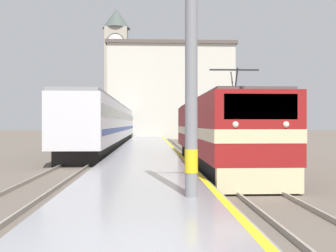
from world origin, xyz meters
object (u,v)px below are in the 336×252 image
Objects in this scene: locomotive_train at (218,133)px; passenger_train at (115,124)px; clock_tower at (116,68)px; catenary_mast at (194,51)px.

locomotive_train reaches higher than passenger_train.
clock_tower is at bearing 100.31° from locomotive_train.
passenger_train is 6.49× the size of catenary_mast.
catenary_mast reaches higher than locomotive_train.
passenger_train is at bearing -85.53° from clock_tower.
catenary_mast is at bearing -83.40° from clock_tower.
catenary_mast is (-2.34, -9.88, 2.31)m from locomotive_train.
catenary_mast is (5.03, -34.36, 1.91)m from passenger_train.
clock_tower reaches higher than locomotive_train.
locomotive_train is 25.57m from passenger_train.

